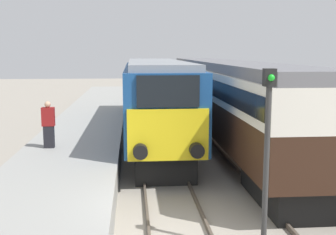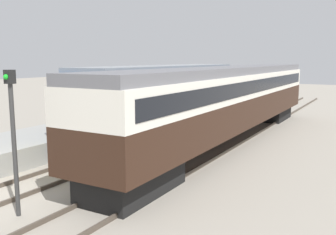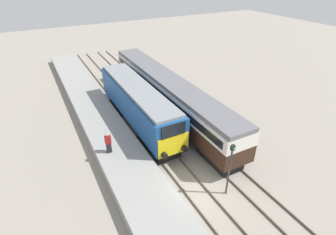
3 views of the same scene
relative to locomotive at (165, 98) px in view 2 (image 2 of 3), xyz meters
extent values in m
plane|color=gray|center=(0.00, -9.93, -2.17)|extent=(120.00, 120.00, 0.00)
cube|color=gray|center=(-3.30, -1.93, -1.73)|extent=(3.50, 50.00, 0.88)
cube|color=#4C4238|center=(-0.72, -4.93, -2.10)|extent=(0.07, 60.00, 0.14)
cube|color=#4C4238|center=(0.72, -4.93, -2.10)|extent=(0.07, 60.00, 0.14)
cube|color=#4C4238|center=(2.68, -4.93, -2.10)|extent=(0.07, 60.00, 0.14)
cube|color=#4C4238|center=(4.12, -4.93, -2.10)|extent=(0.07, 60.00, 0.14)
cube|color=black|center=(0.00, -4.15, -1.67)|extent=(2.03, 4.00, 1.00)
cube|color=black|center=(0.00, 4.23, -1.67)|extent=(2.03, 4.00, 1.00)
cube|color=navy|center=(0.00, 0.04, 0.16)|extent=(2.70, 13.37, 2.65)
cube|color=yellow|center=(0.00, -6.69, -0.37)|extent=(2.48, 0.10, 1.59)
cube|color=black|center=(0.00, -6.69, 0.96)|extent=(1.89, 0.10, 0.96)
cube|color=gray|center=(0.00, 0.04, 1.61)|extent=(2.38, 12.84, 0.24)
cylinder|color=black|center=(-0.85, -6.90, -0.82)|extent=(0.44, 0.35, 0.44)
cylinder|color=black|center=(0.85, -6.90, -0.82)|extent=(0.44, 0.35, 0.44)
cube|color=black|center=(3.40, -7.86, -1.69)|extent=(1.89, 3.60, 0.95)
cube|color=black|center=(3.40, 9.21, -1.69)|extent=(1.89, 3.60, 0.95)
cube|color=#331E14|center=(3.40, 0.68, -0.51)|extent=(2.70, 21.47, 1.42)
cube|color=silver|center=(3.40, 0.68, 0.76)|extent=(2.71, 21.47, 1.12)
cube|color=black|center=(3.40, 0.68, 0.76)|extent=(2.75, 20.61, 0.61)
cube|color=slate|center=(3.40, 0.68, 1.50)|extent=(2.48, 21.47, 0.36)
cube|color=black|center=(-4.07, -4.05, -0.89)|extent=(0.36, 0.24, 0.80)
cube|color=maroon|center=(-4.07, -4.05, -0.16)|extent=(0.44, 0.26, 0.67)
sphere|color=tan|center=(-4.07, -4.05, 0.28)|extent=(0.22, 0.22, 0.22)
cylinder|color=#333333|center=(1.70, -10.86, -0.37)|extent=(0.12, 0.12, 3.60)
cube|color=black|center=(1.70, -10.86, 1.61)|extent=(0.24, 0.20, 0.36)
sphere|color=green|center=(1.70, -10.97, 1.61)|extent=(0.14, 0.14, 0.14)
camera|label=1|loc=(-1.07, -19.17, 2.12)|focal=45.00mm
camera|label=2|loc=(10.06, -17.22, 2.06)|focal=40.00mm
camera|label=3|loc=(-7.55, -20.08, 11.02)|focal=28.00mm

